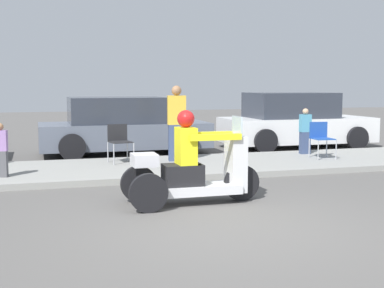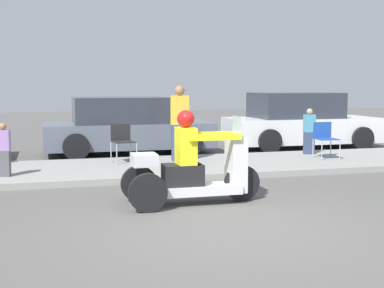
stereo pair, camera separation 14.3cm
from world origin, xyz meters
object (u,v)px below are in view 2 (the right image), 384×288
Objects in this scene: motorcycle_trike at (193,171)px; spectator_near_curb at (309,132)px; folding_chair_set_back at (122,139)px; folding_chair_curbside at (325,136)px; parked_car_lot_far at (126,127)px; parked_car_lot_left at (300,122)px; spectator_end_of_line at (180,125)px; spectator_by_tree at (4,151)px.

spectator_near_curb is (4.01, 3.95, 0.15)m from motorcycle_trike.
folding_chair_set_back is at bearing -178.18° from spectator_near_curb.
parked_car_lot_far is (-4.09, 2.95, 0.07)m from folding_chair_curbside.
folding_chair_curbside is at bearing -91.30° from spectator_near_curb.
folding_chair_set_back is 0.19× the size of parked_car_lot_left.
parked_car_lot_left is (4.82, 6.08, 0.23)m from motorcycle_trike.
spectator_end_of_line is 3.32m from folding_chair_curbside.
parked_car_lot_far is at bearing 90.94° from motorcycle_trike.
spectator_end_of_line is at bearing -5.28° from folding_chair_set_back.
parked_car_lot_far is (0.43, 2.32, 0.07)m from folding_chair_set_back.
spectator_end_of_line is 3.78m from spectator_by_tree.
motorcycle_trike is at bearing -82.12° from folding_chair_set_back.
parked_car_lot_left reaches higher than spectator_near_curb.
parked_car_lot_far reaches higher than motorcycle_trike.
folding_chair_curbside is at bearing -35.79° from parked_car_lot_far.
spectator_by_tree is 1.20× the size of folding_chair_curbside.
spectator_by_tree is (-3.59, -1.13, -0.32)m from spectator_end_of_line.
spectator_by_tree reaches higher than folding_chair_curbside.
motorcycle_trike is 2.57× the size of folding_chair_set_back.
folding_chair_set_back is at bearing -100.39° from parked_car_lot_far.
parked_car_lot_left is at bearing -0.67° from parked_car_lot_far.
folding_chair_curbside is (6.86, 0.62, 0.03)m from spectator_by_tree.
parked_car_lot_left reaches higher than motorcycle_trike.
motorcycle_trike is 1.28× the size of spectator_end_of_line.
parked_car_lot_far reaches higher than folding_chair_curbside.
parked_car_lot_far is (-0.10, 6.13, 0.19)m from motorcycle_trike.
spectator_end_of_line is 2.01× the size of folding_chair_curbside.
folding_chair_set_back is (-0.53, 3.81, 0.12)m from motorcycle_trike.
spectator_end_of_line reaches higher than parked_car_lot_far.
spectator_end_of_line is 0.39× the size of parked_car_lot_left.
spectator_near_curb is at bearing 88.70° from folding_chair_curbside.
spectator_near_curb reaches higher than folding_chair_curbside.
parked_car_lot_far is at bearing 52.18° from spectator_by_tree.
spectator_by_tree is at bearing -127.82° from parked_car_lot_far.
parked_car_lot_far is 4.92m from parked_car_lot_left.
folding_chair_curbside is 3.01m from parked_car_lot_left.
parked_car_lot_left is at bearing 69.08° from spectator_near_curb.
parked_car_lot_left is at bearing 24.53° from spectator_by_tree.
folding_chair_curbside is at bearing -105.99° from parked_car_lot_left.
folding_chair_curbside is (3.27, -0.51, -0.29)m from spectator_end_of_line.
folding_chair_curbside is (4.52, -0.63, 0.00)m from folding_chair_set_back.
parked_car_lot_far is (2.77, 3.56, 0.10)m from spectator_by_tree.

